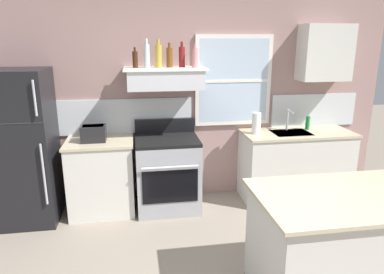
{
  "coord_description": "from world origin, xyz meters",
  "views": [
    {
      "loc": [
        -0.61,
        -2.23,
        2.07
      ],
      "look_at": [
        -0.05,
        1.2,
        1.1
      ],
      "focal_mm": 32.96,
      "sensor_mm": 36.0,
      "label": 1
    }
  ],
  "objects_px": {
    "stove_range": "(168,173)",
    "bottle_red_label_wine": "(182,56)",
    "bottle_amber_wine": "(169,57)",
    "toaster": "(94,133)",
    "dish_soap_bottle": "(308,123)",
    "bottle_champagne_gold_foil": "(158,56)",
    "bottle_brown_stout": "(135,59)",
    "refrigerator": "(22,148)",
    "kitchen_island": "(340,246)",
    "bottle_rose_pink": "(195,58)",
    "paper_towel_roll": "(256,123)",
    "bottle_clear_tall": "(147,56)"
  },
  "relations": [
    {
      "from": "bottle_champagne_gold_foil",
      "to": "dish_soap_bottle",
      "type": "bearing_deg",
      "value": 0.89
    },
    {
      "from": "bottle_rose_pink",
      "to": "kitchen_island",
      "type": "bearing_deg",
      "value": -64.9
    },
    {
      "from": "bottle_brown_stout",
      "to": "bottle_clear_tall",
      "type": "distance_m",
      "value": 0.14
    },
    {
      "from": "bottle_brown_stout",
      "to": "bottle_champagne_gold_foil",
      "type": "height_order",
      "value": "bottle_champagne_gold_foil"
    },
    {
      "from": "stove_range",
      "to": "dish_soap_bottle",
      "type": "distance_m",
      "value": 1.96
    },
    {
      "from": "bottle_brown_stout",
      "to": "dish_soap_bottle",
      "type": "distance_m",
      "value": 2.37
    },
    {
      "from": "bottle_brown_stout",
      "to": "bottle_red_label_wine",
      "type": "distance_m",
      "value": 0.55
    },
    {
      "from": "stove_range",
      "to": "paper_towel_roll",
      "type": "relative_size",
      "value": 4.04
    },
    {
      "from": "bottle_red_label_wine",
      "to": "kitchen_island",
      "type": "distance_m",
      "value": 2.62
    },
    {
      "from": "bottle_champagne_gold_foil",
      "to": "bottle_amber_wine",
      "type": "bearing_deg",
      "value": 3.75
    },
    {
      "from": "toaster",
      "to": "bottle_rose_pink",
      "type": "xyz_separation_m",
      "value": [
        1.2,
        0.04,
        0.85
      ]
    },
    {
      "from": "stove_range",
      "to": "paper_towel_roll",
      "type": "height_order",
      "value": "paper_towel_roll"
    },
    {
      "from": "bottle_rose_pink",
      "to": "toaster",
      "type": "bearing_deg",
      "value": -178.31
    },
    {
      "from": "bottle_champagne_gold_foil",
      "to": "dish_soap_bottle",
      "type": "relative_size",
      "value": 1.79
    },
    {
      "from": "stove_range",
      "to": "bottle_brown_stout",
      "type": "relative_size",
      "value": 4.68
    },
    {
      "from": "dish_soap_bottle",
      "to": "bottle_clear_tall",
      "type": "bearing_deg",
      "value": -178.52
    },
    {
      "from": "bottle_rose_pink",
      "to": "refrigerator",
      "type": "bearing_deg",
      "value": -178.13
    },
    {
      "from": "toaster",
      "to": "dish_soap_bottle",
      "type": "height_order",
      "value": "toaster"
    },
    {
      "from": "stove_range",
      "to": "refrigerator",
      "type": "bearing_deg",
      "value": -179.2
    },
    {
      "from": "paper_towel_roll",
      "to": "toaster",
      "type": "bearing_deg",
      "value": -179.12
    },
    {
      "from": "dish_soap_bottle",
      "to": "bottle_brown_stout",
      "type": "bearing_deg",
      "value": -179.33
    },
    {
      "from": "stove_range",
      "to": "bottle_red_label_wine",
      "type": "xyz_separation_m",
      "value": [
        0.21,
        0.14,
        1.4
      ]
    },
    {
      "from": "toaster",
      "to": "paper_towel_roll",
      "type": "distance_m",
      "value": 1.99
    },
    {
      "from": "stove_range",
      "to": "bottle_brown_stout",
      "type": "height_order",
      "value": "bottle_brown_stout"
    },
    {
      "from": "bottle_brown_stout",
      "to": "kitchen_island",
      "type": "distance_m",
      "value": 2.84
    },
    {
      "from": "bottle_clear_tall",
      "to": "kitchen_island",
      "type": "bearing_deg",
      "value": -53.17
    },
    {
      "from": "bottle_clear_tall",
      "to": "bottle_amber_wine",
      "type": "height_order",
      "value": "bottle_clear_tall"
    },
    {
      "from": "bottle_champagne_gold_foil",
      "to": "bottle_red_label_wine",
      "type": "distance_m",
      "value": 0.28
    },
    {
      "from": "bottle_amber_wine",
      "to": "bottle_brown_stout",
      "type": "bearing_deg",
      "value": -179.38
    },
    {
      "from": "refrigerator",
      "to": "kitchen_island",
      "type": "xyz_separation_m",
      "value": [
        2.87,
        -1.8,
        -0.42
      ]
    },
    {
      "from": "bottle_brown_stout",
      "to": "bottle_champagne_gold_foil",
      "type": "distance_m",
      "value": 0.27
    },
    {
      "from": "stove_range",
      "to": "bottle_amber_wine",
      "type": "height_order",
      "value": "bottle_amber_wine"
    },
    {
      "from": "dish_soap_bottle",
      "to": "kitchen_island",
      "type": "bearing_deg",
      "value": -108.56
    },
    {
      "from": "bottle_amber_wine",
      "to": "bottle_red_label_wine",
      "type": "distance_m",
      "value": 0.15
    },
    {
      "from": "dish_soap_bottle",
      "to": "refrigerator",
      "type": "bearing_deg",
      "value": -177.4
    },
    {
      "from": "bottle_clear_tall",
      "to": "bottle_amber_wine",
      "type": "xyz_separation_m",
      "value": [
        0.26,
        0.03,
        -0.02
      ]
    },
    {
      "from": "bottle_clear_tall",
      "to": "paper_towel_roll",
      "type": "distance_m",
      "value": 1.58
    },
    {
      "from": "kitchen_island",
      "to": "bottle_rose_pink",
      "type": "bearing_deg",
      "value": 115.1
    },
    {
      "from": "bottle_champagne_gold_foil",
      "to": "kitchen_island",
      "type": "distance_m",
      "value": 2.72
    },
    {
      "from": "toaster",
      "to": "bottle_brown_stout",
      "type": "height_order",
      "value": "bottle_brown_stout"
    },
    {
      "from": "bottle_clear_tall",
      "to": "paper_towel_roll",
      "type": "bearing_deg",
      "value": -1.97
    },
    {
      "from": "stove_range",
      "to": "bottle_rose_pink",
      "type": "relative_size",
      "value": 3.99
    },
    {
      "from": "bottle_rose_pink",
      "to": "paper_towel_roll",
      "type": "bearing_deg",
      "value": -0.36
    },
    {
      "from": "bottle_amber_wine",
      "to": "paper_towel_roll",
      "type": "bearing_deg",
      "value": -4.17
    },
    {
      "from": "bottle_clear_tall",
      "to": "bottle_rose_pink",
      "type": "xyz_separation_m",
      "value": [
        0.55,
        -0.04,
        -0.02
      ]
    },
    {
      "from": "toaster",
      "to": "bottle_red_label_wine",
      "type": "distance_m",
      "value": 1.37
    },
    {
      "from": "dish_soap_bottle",
      "to": "bottle_champagne_gold_foil",
      "type": "bearing_deg",
      "value": -179.11
    },
    {
      "from": "bottle_champagne_gold_foil",
      "to": "bottle_red_label_wine",
      "type": "xyz_separation_m",
      "value": [
        0.28,
        0.03,
        -0.01
      ]
    },
    {
      "from": "toaster",
      "to": "bottle_red_label_wine",
      "type": "height_order",
      "value": "bottle_red_label_wine"
    },
    {
      "from": "stove_range",
      "to": "kitchen_island",
      "type": "distance_m",
      "value": 2.19
    }
  ]
}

